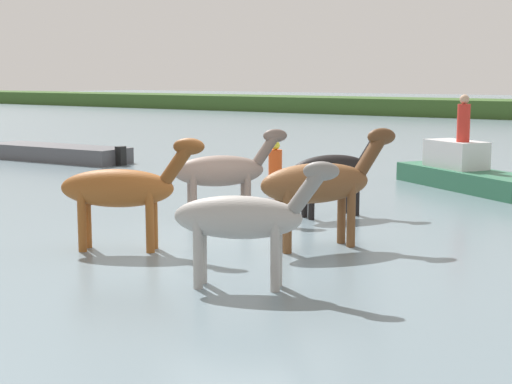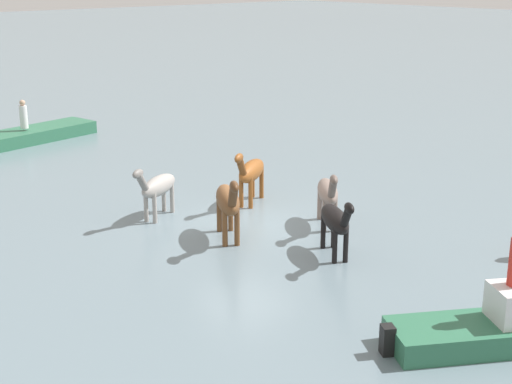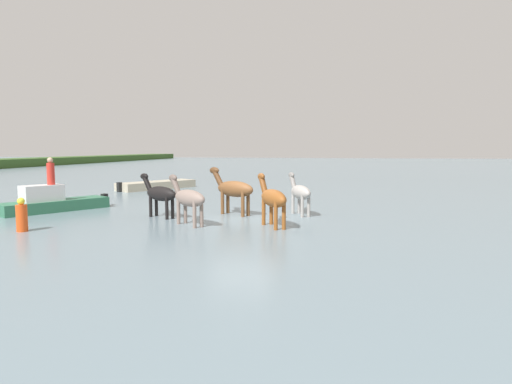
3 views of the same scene
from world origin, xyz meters
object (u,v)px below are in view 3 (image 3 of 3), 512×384
object	(u,v)px
horse_lead	(160,194)
boat_motor_center	(157,186)
horse_dark_mare	(233,189)
buoy_channel_marker	(22,216)
horse_pinto_flank	(188,198)
boat_tender_starboard	(53,204)
horse_chestnut_trailing	(300,192)
horse_gray_outer	(273,198)
person_watcher_seated	(51,172)

from	to	relation	value
horse_lead	boat_motor_center	size ratio (longest dim) A/B	0.37
horse_dark_mare	boat_motor_center	world-z (taller)	horse_dark_mare
boat_motor_center	buoy_channel_marker	distance (m)	15.56
horse_pinto_flank	boat_tender_starboard	bearing A→B (deg)	20.81
horse_lead	buoy_channel_marker	world-z (taller)	horse_lead
horse_lead	boat_tender_starboard	world-z (taller)	horse_lead
horse_pinto_flank	horse_dark_mare	size ratio (longest dim) A/B	0.86
horse_chestnut_trailing	buoy_channel_marker	world-z (taller)	horse_chestnut_trailing
horse_dark_mare	boat_tender_starboard	size ratio (longest dim) A/B	0.52
horse_gray_outer	person_watcher_seated	bearing A→B (deg)	47.81
boat_motor_center	boat_tender_starboard	bearing A→B (deg)	-150.65
horse_chestnut_trailing	horse_pinto_flank	size ratio (longest dim) A/B	1.06
person_watcher_seated	boat_tender_starboard	bearing A→B (deg)	21.57
horse_dark_mare	boat_motor_center	xyz separation A→B (m)	(10.46, 7.95, -0.90)
boat_tender_starboard	boat_motor_center	size ratio (longest dim) A/B	0.81
horse_lead	boat_tender_starboard	distance (m)	5.47
boat_tender_starboard	horse_chestnut_trailing	bearing A→B (deg)	126.02
horse_gray_outer	boat_motor_center	distance (m)	16.40
horse_lead	horse_dark_mare	bearing A→B (deg)	-124.80
horse_gray_outer	horse_chestnut_trailing	bearing A→B (deg)	-44.85
horse_dark_mare	horse_chestnut_trailing	bearing A→B (deg)	-140.02
horse_lead	horse_pinto_flank	world-z (taller)	horse_pinto_flank
horse_pinto_flank	boat_tender_starboard	xyz separation A→B (m)	(2.30, 7.10, -0.68)
horse_pinto_flank	horse_chestnut_trailing	bearing A→B (deg)	-100.34
horse_dark_mare	person_watcher_seated	world-z (taller)	person_watcher_seated
boat_tender_starboard	horse_gray_outer	bearing A→B (deg)	109.76
horse_chestnut_trailing	horse_dark_mare	world-z (taller)	horse_dark_mare
horse_dark_mare	person_watcher_seated	bearing A→B (deg)	35.24
horse_pinto_flank	boat_motor_center	bearing A→B (deg)	-23.58
horse_pinto_flank	person_watcher_seated	xyz separation A→B (m)	(2.18, 7.06, 0.75)
horse_lead	horse_gray_outer	world-z (taller)	horse_gray_outer
horse_pinto_flank	person_watcher_seated	size ratio (longest dim) A/B	1.70
boat_tender_starboard	boat_motor_center	xyz separation A→B (m)	(10.96, -0.15, -0.13)
horse_chestnut_trailing	horse_gray_outer	bearing A→B (deg)	139.63
horse_dark_mare	buoy_channel_marker	size ratio (longest dim) A/B	2.07
horse_gray_outer	buoy_channel_marker	distance (m)	8.48
boat_tender_starboard	buoy_channel_marker	size ratio (longest dim) A/B	4.01
horse_pinto_flank	person_watcher_seated	bearing A→B (deg)	21.53
horse_gray_outer	boat_tender_starboard	xyz separation A→B (m)	(2.03, 10.13, -0.71)
horse_lead	horse_gray_outer	size ratio (longest dim) A/B	0.95
horse_lead	horse_gray_outer	distance (m)	4.91
horse_lead	person_watcher_seated	size ratio (longest dim) A/B	1.77
horse_chestnut_trailing	boat_motor_center	bearing A→B (deg)	19.87
person_watcher_seated	horse_chestnut_trailing	bearing A→B (deg)	-84.44
horse_dark_mare	boat_motor_center	size ratio (longest dim) A/B	0.42
horse_gray_outer	buoy_channel_marker	size ratio (longest dim) A/B	1.95
horse_pinto_flank	boat_motor_center	xyz separation A→B (m)	(13.25, 6.96, -0.80)
horse_chestnut_trailing	boat_motor_center	world-z (taller)	horse_chestnut_trailing
person_watcher_seated	buoy_channel_marker	world-z (taller)	person_watcher_seated
horse_gray_outer	boat_tender_starboard	world-z (taller)	horse_gray_outer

